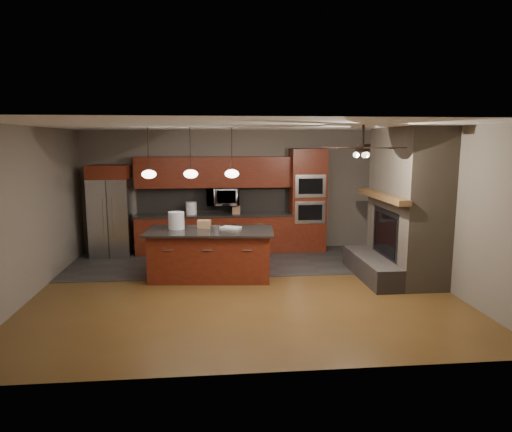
{
  "coord_description": "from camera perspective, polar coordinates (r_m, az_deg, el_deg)",
  "views": [
    {
      "loc": [
        -0.53,
        -7.7,
        2.54
      ],
      "look_at": [
        0.29,
        0.6,
        1.18
      ],
      "focal_mm": 32.0,
      "sensor_mm": 36.0,
      "label": 1
    }
  ],
  "objects": [
    {
      "name": "ceiling_fan",
      "position": [
        7.28,
        13.19,
        8.37
      ],
      "size": [
        1.27,
        1.33,
        0.41
      ],
      "color": "black",
      "rests_on": "ceiling"
    },
    {
      "name": "left_wall",
      "position": [
        8.33,
        -26.45,
        0.42
      ],
      "size": [
        0.02,
        6.0,
        2.8
      ],
      "primitive_type": "cube",
      "color": "#655E50",
      "rests_on": "ground"
    },
    {
      "name": "oven_tower",
      "position": [
        10.71,
        6.45,
        1.98
      ],
      "size": [
        0.8,
        0.63,
        2.38
      ],
      "color": "maroon",
      "rests_on": "ground"
    },
    {
      "name": "pendant_center",
      "position": [
        8.42,
        -8.16,
        5.25
      ],
      "size": [
        0.26,
        0.26,
        0.92
      ],
      "color": "black",
      "rests_on": "ceiling"
    },
    {
      "name": "right_wall",
      "position": [
        8.76,
        21.83,
        1.12
      ],
      "size": [
        0.02,
        6.0,
        2.8
      ],
      "primitive_type": "cube",
      "color": "#655E50",
      "rests_on": "ground"
    },
    {
      "name": "cardboard_box",
      "position": [
        8.72,
        -6.51,
        -1.0
      ],
      "size": [
        0.27,
        0.22,
        0.15
      ],
      "primitive_type": "cube",
      "rotation": [
        0.0,
        0.0,
        -0.2
      ],
      "color": "#A17953",
      "rests_on": "kitchen_island"
    },
    {
      "name": "back_wall",
      "position": [
        10.77,
        -2.77,
        3.18
      ],
      "size": [
        7.0,
        0.02,
        2.8
      ],
      "primitive_type": "cube",
      "color": "#655E50",
      "rests_on": "ground"
    },
    {
      "name": "counter_bucket",
      "position": [
        10.51,
        -8.11,
        0.97
      ],
      "size": [
        0.29,
        0.29,
        0.28
      ],
      "primitive_type": "cylinder",
      "rotation": [
        0.0,
        0.0,
        -0.2
      ],
      "color": "white",
      "rests_on": "back_cabinetry"
    },
    {
      "name": "ceiling",
      "position": [
        7.72,
        -1.71,
        11.19
      ],
      "size": [
        7.0,
        6.0,
        0.02
      ],
      "primitive_type": "cube",
      "color": "white",
      "rests_on": "back_wall"
    },
    {
      "name": "pendant_right",
      "position": [
        8.42,
        -3.03,
        5.33
      ],
      "size": [
        0.26,
        0.26,
        0.92
      ],
      "color": "black",
      "rests_on": "ceiling"
    },
    {
      "name": "counter_box",
      "position": [
        10.47,
        -2.49,
        0.8
      ],
      "size": [
        0.18,
        0.15,
        0.2
      ],
      "primitive_type": "cube",
      "rotation": [
        0.0,
        0.0,
        -0.04
      ],
      "color": "#9D6E51",
      "rests_on": "back_cabinetry"
    },
    {
      "name": "refrigerator",
      "position": [
        10.67,
        -17.71,
        0.61
      ],
      "size": [
        0.87,
        0.75,
        2.03
      ],
      "color": "silver",
      "rests_on": "ground"
    },
    {
      "name": "microwave",
      "position": [
        10.52,
        -4.19,
        2.47
      ],
      "size": [
        0.73,
        0.41,
        0.5
      ],
      "primitive_type": "imported",
      "color": "silver",
      "rests_on": "back_cabinetry"
    },
    {
      "name": "paint_tray",
      "position": [
        8.61,
        -3.18,
        -1.48
      ],
      "size": [
        0.43,
        0.39,
        0.04
      ],
      "primitive_type": "cube",
      "rotation": [
        0.0,
        0.0,
        -0.52
      ],
      "color": "silver",
      "rests_on": "kitchen_island"
    },
    {
      "name": "back_cabinetry",
      "position": [
        10.57,
        -5.25,
        0.27
      ],
      "size": [
        3.59,
        0.64,
        2.2
      ],
      "color": "maroon",
      "rests_on": "ground"
    },
    {
      "name": "kitchen_island",
      "position": [
        8.61,
        -5.72,
        -4.74
      ],
      "size": [
        2.43,
        1.29,
        0.92
      ],
      "rotation": [
        0.0,
        0.0,
        -0.1
      ],
      "color": "maroon",
      "rests_on": "ground"
    },
    {
      "name": "paint_can",
      "position": [
        8.31,
        -5.16,
        -1.61
      ],
      "size": [
        0.2,
        0.2,
        0.11
      ],
      "primitive_type": "cylinder",
      "rotation": [
        0.0,
        0.0,
        -0.16
      ],
      "color": "#A4A3A8",
      "rests_on": "kitchen_island"
    },
    {
      "name": "fireplace_column",
      "position": [
        8.93,
        17.99,
        0.81
      ],
      "size": [
        1.3,
        2.1,
        2.8
      ],
      "color": "#706250",
      "rests_on": "ground"
    },
    {
      "name": "ground",
      "position": [
        8.12,
        -1.61,
        -8.97
      ],
      "size": [
        7.0,
        7.0,
        0.0
      ],
      "primitive_type": "plane",
      "color": "brown",
      "rests_on": "ground"
    },
    {
      "name": "pendant_left",
      "position": [
        8.49,
        -13.24,
        5.13
      ],
      "size": [
        0.26,
        0.26,
        0.92
      ],
      "color": "black",
      "rests_on": "ceiling"
    },
    {
      "name": "white_bucket",
      "position": [
        8.69,
        -9.93,
        -0.55
      ],
      "size": [
        0.41,
        0.41,
        0.32
      ],
      "primitive_type": "cylinder",
      "rotation": [
        0.0,
        0.0,
        -0.53
      ],
      "color": "silver",
      "rests_on": "kitchen_island"
    },
    {
      "name": "slate_tile_patch",
      "position": [
        9.84,
        -2.35,
        -5.67
      ],
      "size": [
        7.0,
        2.4,
        0.01
      ],
      "primitive_type": "cube",
      "color": "#302D2B",
      "rests_on": "ground"
    }
  ]
}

